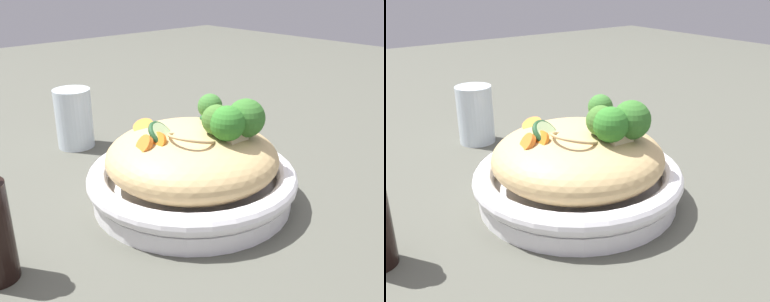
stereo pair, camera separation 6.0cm
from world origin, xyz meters
The scene contains 8 objects.
ground_plane centered at (0.00, 0.00, 0.00)m, with size 3.00×3.00×0.00m, color #4E4E45.
serving_bowl centered at (0.00, 0.00, 0.03)m, with size 0.29×0.29×0.05m.
noodle_heap centered at (0.00, 0.00, 0.07)m, with size 0.24×0.24×0.09m.
broccoli_florets centered at (0.04, 0.03, 0.12)m, with size 0.14×0.11×0.06m.
carrot_coins centered at (-0.03, -0.06, 0.10)m, with size 0.10×0.07×0.03m.
zucchini_slices centered at (0.01, 0.01, 0.11)m, with size 0.10×0.14×0.03m.
chicken_chunks centered at (0.04, 0.03, 0.11)m, with size 0.06×0.05×0.03m.
drinking_glass centered at (-0.30, -0.02, 0.05)m, with size 0.07×0.07×0.11m.
Camera 2 is at (0.45, -0.33, 0.31)m, focal length 40.73 mm.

